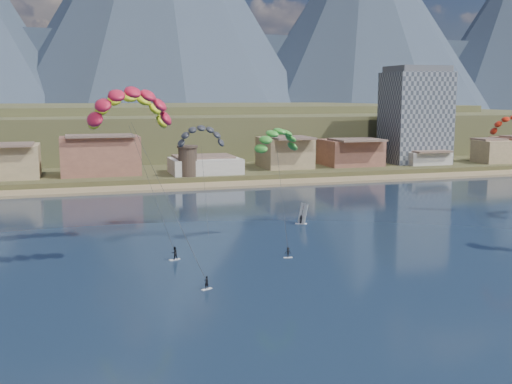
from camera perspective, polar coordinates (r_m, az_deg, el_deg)
ground at (r=64.14m, az=8.56°, el=-13.16°), size 2400.00×2400.00×0.00m
beach at (r=163.36m, az=-7.56°, el=0.45°), size 2200.00×12.00×0.90m
land at (r=614.55m, az=-14.55°, el=6.35°), size 2200.00×900.00×4.00m
foothills at (r=290.44m, az=-7.32°, el=5.86°), size 940.00×210.00×18.00m
mountain_ridge at (r=886.31m, az=-16.70°, el=16.71°), size 2060.00×480.00×400.00m
town at (r=176.81m, az=-21.40°, el=3.08°), size 400.00×24.00×12.00m
apartment_tower at (r=212.85m, az=14.65°, el=6.93°), size 20.00×16.00×32.00m
watchtower at (r=171.28m, az=-6.39°, el=2.92°), size 5.82×5.82×8.60m
kitesurfer_red at (r=84.22m, az=-11.61°, el=8.39°), size 14.63×15.19×27.58m
kitesurfer_yellow at (r=99.79m, az=-11.82°, el=7.91°), size 13.37×15.27×26.62m
kitesurfer_green at (r=100.26m, az=1.99°, el=5.12°), size 9.41×14.52×20.56m
distant_kite_dark at (r=111.88m, az=-5.15°, el=5.55°), size 9.24×6.19×20.37m
windsurfer at (r=116.61m, az=4.30°, el=-2.38°), size 2.39×2.52×3.93m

